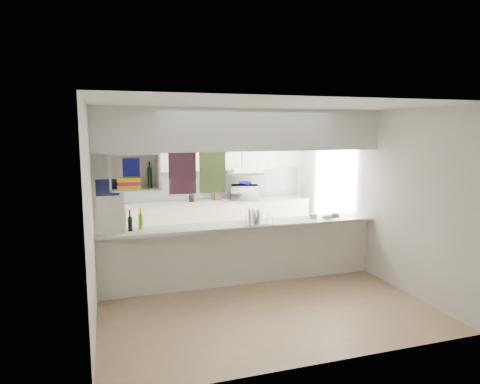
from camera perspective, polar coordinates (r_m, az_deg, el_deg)
name	(u,v)px	position (r m, az deg, el deg)	size (l,w,h in m)	color
floor	(243,283)	(6.64, 0.35, -12.00)	(4.80, 4.80, 0.00)	#9E7C5B
ceiling	(243,109)	(6.24, 0.37, 11.03)	(4.80, 4.80, 0.00)	white
wall_back	(206,180)	(8.60, -4.57, 1.56)	(4.20, 4.20, 0.00)	silver
wall_left	(93,206)	(6.01, -19.06, -1.76)	(4.80, 4.80, 0.00)	silver
wall_right	(366,192)	(7.23, 16.40, -0.02)	(4.80, 4.80, 0.00)	silver
servery_partition	(231,174)	(6.21, -1.16, 2.35)	(4.20, 0.50, 2.60)	silver
cubby_shelf	(133,174)	(5.90, -14.08, 2.29)	(0.65, 0.35, 0.50)	white
kitchen_run	(217,205)	(8.46, -3.08, -1.79)	(3.60, 0.63, 2.24)	beige
microwave	(245,193)	(8.49, 0.63, -0.07)	(0.54, 0.37, 0.30)	white
bowl	(245,183)	(8.46, 0.67, 1.15)	(0.27, 0.27, 0.07)	#0D0E96
dish_rack	(256,217)	(6.39, 2.21, -3.37)	(0.47, 0.38, 0.23)	silver
cup	(258,219)	(6.39, 2.35, -3.68)	(0.11, 0.11, 0.09)	white
wine_bottles	(136,222)	(6.12, -13.75, -3.91)	(0.21, 0.14, 0.31)	black
plastic_tubs	(323,216)	(6.94, 11.07, -3.11)	(0.50, 0.21, 0.07)	silver
utensil_jar	(191,198)	(8.33, -6.49, -0.84)	(0.10, 0.10, 0.14)	black
knife_block	(217,195)	(8.47, -3.10, -0.38)	(0.11, 0.09, 0.22)	#4D2F1A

